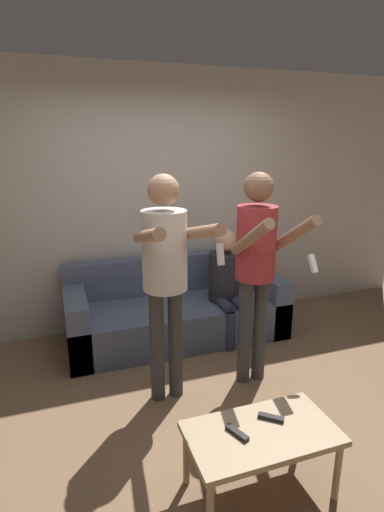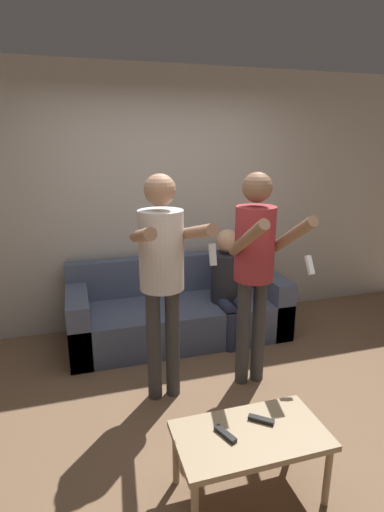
{
  "view_description": "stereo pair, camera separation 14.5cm",
  "coord_description": "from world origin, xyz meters",
  "px_view_note": "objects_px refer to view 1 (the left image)",
  "views": [
    {
      "loc": [
        -1.03,
        -2.31,
        1.97
      ],
      "look_at": [
        0.06,
        0.84,
        1.01
      ],
      "focal_mm": 28.0,
      "sensor_mm": 36.0,
      "label": 1
    },
    {
      "loc": [
        -0.89,
        -2.36,
        1.97
      ],
      "look_at": [
        0.06,
        0.84,
        1.01
      ],
      "focal_mm": 28.0,
      "sensor_mm": 36.0,
      "label": 2
    }
  ],
  "objects_px": {
    "person_standing_left": "(166,264)",
    "person_seated": "(226,280)",
    "person_standing_right": "(257,257)",
    "remote_far": "(271,418)",
    "couch": "(176,312)",
    "coffee_table": "(262,438)",
    "remote_near": "(237,433)"
  },
  "relations": [
    {
      "from": "person_standing_right",
      "to": "remote_near",
      "type": "height_order",
      "value": "person_standing_right"
    },
    {
      "from": "couch",
      "to": "coffee_table",
      "type": "distance_m",
      "value": 2.03
    },
    {
      "from": "person_seated",
      "to": "remote_far",
      "type": "distance_m",
      "value": 1.84
    },
    {
      "from": "remote_far",
      "to": "remote_near",
      "type": "bearing_deg",
      "value": -168.17
    },
    {
      "from": "remote_near",
      "to": "coffee_table",
      "type": "bearing_deg",
      "value": -6.97
    },
    {
      "from": "person_standing_left",
      "to": "remote_far",
      "type": "bearing_deg",
      "value": -69.73
    },
    {
      "from": "remote_near",
      "to": "remote_far",
      "type": "relative_size",
      "value": 1.1
    },
    {
      "from": "person_seated",
      "to": "coffee_table",
      "type": "xyz_separation_m",
      "value": [
        -0.58,
        -1.83,
        -0.25
      ]
    },
    {
      "from": "couch",
      "to": "person_standing_left",
      "type": "height_order",
      "value": "person_standing_left"
    },
    {
      "from": "person_standing_right",
      "to": "person_seated",
      "type": "relative_size",
      "value": 1.54
    },
    {
      "from": "person_seated",
      "to": "coffee_table",
      "type": "distance_m",
      "value": 1.94
    },
    {
      "from": "person_seated",
      "to": "person_standing_right",
      "type": "bearing_deg",
      "value": -97.4
    },
    {
      "from": "person_standing_right",
      "to": "remote_near",
      "type": "relative_size",
      "value": 11.46
    },
    {
      "from": "person_standing_left",
      "to": "person_seated",
      "type": "bearing_deg",
      "value": 43.64
    },
    {
      "from": "coffee_table",
      "to": "remote_far",
      "type": "xyz_separation_m",
      "value": [
        0.1,
        0.07,
        0.06
      ]
    },
    {
      "from": "remote_far",
      "to": "coffee_table",
      "type": "bearing_deg",
      "value": -144.52
    },
    {
      "from": "couch",
      "to": "remote_near",
      "type": "xyz_separation_m",
      "value": [
        -0.25,
        -2.0,
        0.16
      ]
    },
    {
      "from": "couch",
      "to": "person_standing_right",
      "type": "distance_m",
      "value": 1.34
    },
    {
      "from": "person_seated",
      "to": "person_standing_left",
      "type": "bearing_deg",
      "value": -136.36
    },
    {
      "from": "remote_far",
      "to": "person_seated",
      "type": "bearing_deg",
      "value": 74.51
    },
    {
      "from": "person_standing_right",
      "to": "remote_far",
      "type": "xyz_separation_m",
      "value": [
        -0.38,
        -0.96,
        -0.67
      ]
    },
    {
      "from": "person_standing_right",
      "to": "couch",
      "type": "bearing_deg",
      "value": 110.49
    },
    {
      "from": "person_standing_right",
      "to": "remote_far",
      "type": "relative_size",
      "value": 12.58
    },
    {
      "from": "couch",
      "to": "person_seated",
      "type": "distance_m",
      "value": 0.62
    },
    {
      "from": "person_seated",
      "to": "remote_near",
      "type": "bearing_deg",
      "value": -111.89
    },
    {
      "from": "person_seated",
      "to": "couch",
      "type": "bearing_deg",
      "value": 158.21
    },
    {
      "from": "person_standing_left",
      "to": "couch",
      "type": "bearing_deg",
      "value": 69.6
    },
    {
      "from": "person_standing_left",
      "to": "remote_far",
      "type": "height_order",
      "value": "person_standing_left"
    },
    {
      "from": "coffee_table",
      "to": "couch",
      "type": "bearing_deg",
      "value": 86.88
    },
    {
      "from": "coffee_table",
      "to": "remote_far",
      "type": "height_order",
      "value": "remote_far"
    },
    {
      "from": "person_standing_left",
      "to": "person_standing_right",
      "type": "distance_m",
      "value": 0.74
    },
    {
      "from": "coffee_table",
      "to": "person_standing_left",
      "type": "bearing_deg",
      "value": 104.16
    }
  ]
}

